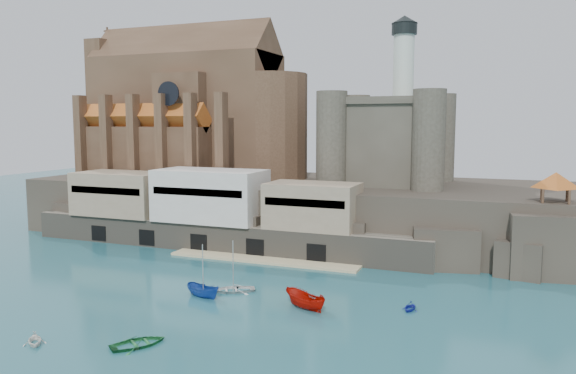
% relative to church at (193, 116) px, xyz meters
% --- Properties ---
extents(ground, '(300.00, 300.00, 0.00)m').
position_rel_church_xyz_m(ground, '(24.13, -41.85, -22.13)').
color(ground, '#1B515C').
rests_on(ground, ground).
extents(promontory, '(100.00, 36.00, 10.00)m').
position_rel_church_xyz_m(promontory, '(23.94, -2.48, -17.20)').
color(promontory, '#29241F').
rests_on(promontory, ground).
extents(quay, '(70.00, 12.00, 13.05)m').
position_rel_church_xyz_m(quay, '(13.94, -18.78, -16.06)').
color(quay, '#6D6657').
rests_on(quay, ground).
extents(church, '(47.00, 25.93, 30.51)m').
position_rel_church_xyz_m(church, '(0.00, 0.00, 0.00)').
color(church, '#473121').
rests_on(church, promontory).
extents(castle_keep, '(21.20, 21.20, 29.30)m').
position_rel_church_xyz_m(castle_keep, '(40.21, -0.78, -3.81)').
color(castle_keep, '#413E33').
rests_on(castle_keep, promontory).
extents(rock_outcrop, '(14.50, 10.50, 8.70)m').
position_rel_church_xyz_m(rock_outcrop, '(66.13, -16.01, -18.11)').
color(rock_outcrop, '#29241F').
rests_on(rock_outcrop, ground).
extents(pavilion, '(6.40, 6.40, 5.40)m').
position_rel_church_xyz_m(pavilion, '(66.13, -15.85, -9.40)').
color(pavilion, '#473121').
rests_on(pavilion, rock_outcrop).
extents(boat_1, '(2.86, 2.88, 2.92)m').
position_rel_church_xyz_m(boat_1, '(19.25, -61.03, -22.13)').
color(boat_1, white).
rests_on(boat_1, ground).
extents(boat_2, '(2.39, 2.36, 5.03)m').
position_rel_church_xyz_m(boat_2, '(26.70, -42.52, -22.13)').
color(boat_2, '#19419A').
rests_on(boat_2, ground).
extents(boat_3, '(3.65, 3.07, 5.22)m').
position_rel_church_xyz_m(boat_3, '(28.59, -57.71, -22.13)').
color(boat_3, '#217239').
rests_on(boat_3, ground).
extents(boat_5, '(2.96, 2.93, 5.81)m').
position_rel_church_xyz_m(boat_5, '(39.41, -41.93, -22.13)').
color(boat_5, '#AE0F04').
rests_on(boat_5, ground).
extents(boat_6, '(2.85, 3.82, 5.29)m').
position_rel_church_xyz_m(boat_6, '(29.04, -39.22, -22.13)').
color(boat_6, silver).
rests_on(boat_6, ground).
extents(boat_7, '(2.46, 1.75, 2.62)m').
position_rel_church_xyz_m(boat_7, '(50.57, -38.23, -22.13)').
color(boat_7, '#18269E').
rests_on(boat_7, ground).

